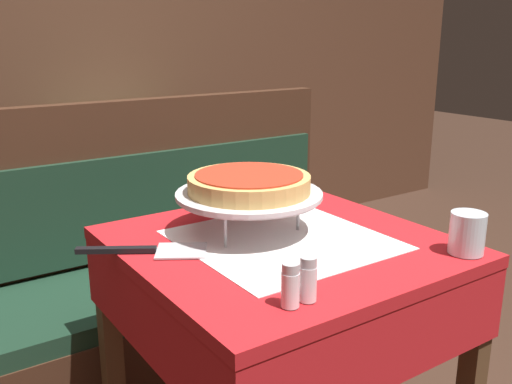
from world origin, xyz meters
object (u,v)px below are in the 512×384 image
object	(u,v)px
booth_bench	(168,305)
deep_dish_pizza	(249,183)
dining_table_rear	(136,157)
napkin_holder	(215,192)
dining_table_front	(282,286)
pizza_server	(149,250)
condiment_caddy	(126,129)
pepper_shaker	(308,279)
pizza_pan_stand	(249,196)
water_glass_near	(467,233)
salt_shaker	(290,285)

from	to	relation	value
booth_bench	deep_dish_pizza	world-z (taller)	booth_bench
dining_table_rear	napkin_holder	distance (m)	1.32
dining_table_front	dining_table_rear	bearing A→B (deg)	79.75
pizza_server	condiment_caddy	size ratio (longest dim) A/B	1.72
napkin_holder	condiment_caddy	world-z (taller)	condiment_caddy
pizza_server	pepper_shaker	size ratio (longest dim) A/B	3.24
napkin_holder	condiment_caddy	size ratio (longest dim) A/B	0.62
napkin_holder	deep_dish_pizza	bearing A→B (deg)	-98.04
pizza_pan_stand	water_glass_near	world-z (taller)	pizza_pan_stand
dining_table_front	water_glass_near	world-z (taller)	water_glass_near
pepper_shaker	booth_bench	bearing A→B (deg)	79.99
pizza_server	salt_shaker	world-z (taller)	salt_shaker
pizza_server	condiment_caddy	world-z (taller)	condiment_caddy
pizza_server	salt_shaker	distance (m)	0.40
dining_table_front	deep_dish_pizza	world-z (taller)	deep_dish_pizza
dining_table_front	pepper_shaker	distance (m)	0.36
salt_shaker	booth_bench	bearing A→B (deg)	77.71
napkin_holder	pizza_pan_stand	bearing A→B (deg)	-98.04
pepper_shaker	salt_shaker	bearing A→B (deg)	180.00
pizza_pan_stand	deep_dish_pizza	distance (m)	0.03
pizza_pan_stand	dining_table_front	bearing A→B (deg)	-70.63
pizza_pan_stand	salt_shaker	size ratio (longest dim) A/B	4.31
dining_table_rear	salt_shaker	xyz separation A→B (m)	(-0.48, -1.88, 0.16)
deep_dish_pizza	water_glass_near	size ratio (longest dim) A/B	3.19
dining_table_front	pizza_pan_stand	size ratio (longest dim) A/B	2.17
pizza_server	salt_shaker	xyz separation A→B (m)	(0.10, -0.39, 0.04)
dining_table_front	salt_shaker	bearing A→B (deg)	-124.53
napkin_holder	pizza_server	bearing A→B (deg)	-144.38
booth_bench	salt_shaker	xyz separation A→B (m)	(-0.22, -0.99, 0.52)
dining_table_front	deep_dish_pizza	distance (m)	0.27
salt_shaker	napkin_holder	distance (m)	0.63
pizza_pan_stand	napkin_holder	xyz separation A→B (m)	(0.03, 0.22, -0.05)
pizza_pan_stand	salt_shaker	distance (m)	0.41
booth_bench	deep_dish_pizza	xyz separation A→B (m)	(-0.05, -0.61, 0.60)
deep_dish_pizza	napkin_holder	bearing A→B (deg)	81.96
dining_table_rear	water_glass_near	bearing A→B (deg)	-90.05
salt_shaker	pizza_server	bearing A→B (deg)	104.80
pizza_server	napkin_holder	size ratio (longest dim) A/B	2.77
booth_bench	water_glass_near	distance (m)	1.16
deep_dish_pizza	napkin_holder	distance (m)	0.24
pizza_pan_stand	water_glass_near	bearing A→B (deg)	-50.91
pizza_server	water_glass_near	bearing A→B (deg)	-34.66
pizza_pan_stand	water_glass_near	size ratio (longest dim) A/B	3.84
dining_table_rear	napkin_holder	xyz separation A→B (m)	(-0.29, -1.28, 0.17)
pizza_server	booth_bench	bearing A→B (deg)	62.10
water_glass_near	napkin_holder	size ratio (longest dim) A/B	0.94
dining_table_rear	pizza_server	bearing A→B (deg)	-111.46
water_glass_near	salt_shaker	world-z (taller)	water_glass_near
dining_table_front	salt_shaker	distance (m)	0.38
dining_table_rear	pepper_shaker	size ratio (longest dim) A/B	9.05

